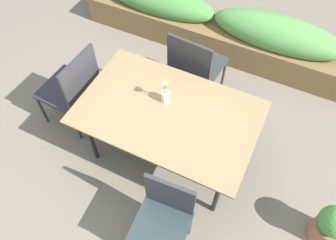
% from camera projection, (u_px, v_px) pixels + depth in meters
% --- Properties ---
extents(ground_plane, '(12.00, 12.00, 0.00)m').
position_uv_depth(ground_plane, '(157.00, 157.00, 3.34)').
color(ground_plane, '#756B5B').
extents(dining_table, '(1.54, 0.98, 0.72)m').
position_uv_depth(dining_table, '(168.00, 115.00, 2.82)').
color(dining_table, '#8C704C').
rests_on(dining_table, ground).
extents(chair_near_right, '(0.44, 0.44, 0.88)m').
position_uv_depth(chair_near_right, '(164.00, 218.00, 2.46)').
color(chair_near_right, '#293638').
rests_on(chair_near_right, ground).
extents(chair_far_side, '(0.53, 0.53, 0.97)m').
position_uv_depth(chair_far_side, '(195.00, 65.00, 3.32)').
color(chair_far_side, '#2E3334').
rests_on(chair_far_side, ground).
extents(chair_end_left, '(0.52, 0.52, 0.95)m').
position_uv_depth(chair_end_left, '(73.00, 87.00, 3.20)').
color(chair_end_left, '#282932').
rests_on(chair_end_left, ground).
extents(flower_vase, '(0.08, 0.08, 0.27)m').
position_uv_depth(flower_vase, '(165.00, 93.00, 2.77)').
color(flower_vase, silver).
rests_on(flower_vase, dining_table).
extents(planter_box, '(3.40, 0.51, 0.68)m').
position_uv_depth(planter_box, '(215.00, 27.00, 4.03)').
color(planter_box, brown).
rests_on(planter_box, ground).
extents(potted_plant, '(0.27, 0.27, 0.47)m').
position_uv_depth(potted_plant, '(330.00, 226.00, 2.69)').
color(potted_plant, '#9E6047').
rests_on(potted_plant, ground).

